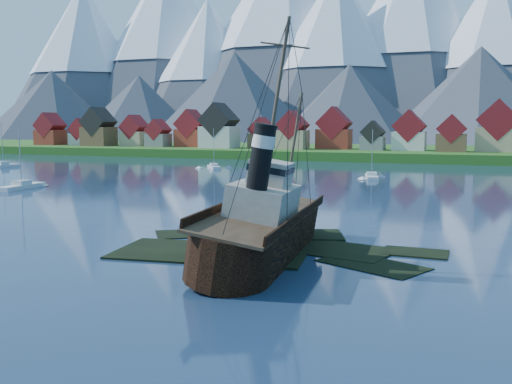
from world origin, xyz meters
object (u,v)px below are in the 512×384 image
(sailboat_a, at_px, (22,187))
(sailboat_b, at_px, (3,166))
(sailboat_e, at_px, (372,177))
(sailboat_c, at_px, (214,167))
(tugboat_wreck, at_px, (264,225))

(sailboat_a, xyz_separation_m, sailboat_b, (-43.89, 39.48, 0.01))
(sailboat_a, xyz_separation_m, sailboat_e, (57.68, 44.92, -0.05))
(sailboat_b, bearing_deg, sailboat_e, 18.24)
(sailboat_e, bearing_deg, sailboat_c, 150.01)
(sailboat_c, bearing_deg, sailboat_a, -137.89)
(sailboat_b, bearing_deg, sailboat_a, -26.80)
(sailboat_a, distance_m, sailboat_e, 73.10)
(tugboat_wreck, height_order, sailboat_b, tugboat_wreck)
(tugboat_wreck, xyz_separation_m, sailboat_c, (-49.18, 92.74, -2.55))
(sailboat_c, distance_m, sailboat_e, 47.51)
(sailboat_e, bearing_deg, sailboat_a, -155.48)
(sailboat_b, xyz_separation_m, sailboat_e, (101.56, 5.44, -0.06))
(tugboat_wreck, height_order, sailboat_a, tugboat_wreck)
(sailboat_a, distance_m, sailboat_c, 59.73)
(tugboat_wreck, xyz_separation_m, sailboat_a, (-61.32, 34.25, -2.51))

